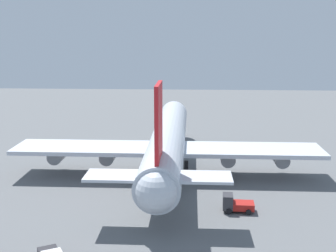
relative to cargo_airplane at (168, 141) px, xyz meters
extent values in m
plane|color=slate|center=(0.22, 0.00, -5.56)|extent=(233.52, 233.52, 0.00)
cylinder|color=silver|center=(0.22, 0.00, 0.11)|extent=(52.84, 6.05, 6.05)
sphere|color=silver|center=(26.64, 0.00, 0.11)|extent=(5.93, 5.93, 5.93)
sphere|color=silver|center=(-26.20, 0.00, 0.11)|extent=(5.14, 5.14, 5.14)
cube|color=red|center=(-21.97, 0.00, 7.98)|extent=(7.40, 0.50, 9.68)
cube|color=silver|center=(-23.03, -4.84, 1.02)|extent=(4.76, 9.08, 0.36)
cube|color=silver|center=(-23.03, 4.84, 1.02)|extent=(4.76, 9.08, 0.36)
cube|color=silver|center=(-2.42, -14.21, -0.80)|extent=(8.98, 24.79, 0.70)
cube|color=silver|center=(-2.42, 14.21, -0.80)|extent=(8.98, 24.79, 0.70)
cylinder|color=gray|center=(-1.42, -10.49, -2.42)|extent=(4.84, 2.54, 2.54)
cylinder|color=gray|center=(-1.42, -19.67, -2.42)|extent=(4.84, 2.54, 2.54)
cylinder|color=gray|center=(-1.42, 10.49, -2.42)|extent=(4.84, 2.54, 2.54)
cylinder|color=gray|center=(-1.42, 19.67, -2.42)|extent=(4.84, 2.54, 2.54)
cylinder|color=black|center=(17.13, 0.00, -4.24)|extent=(0.70, 0.70, 2.65)
cylinder|color=black|center=(-2.42, -3.33, -4.24)|extent=(0.70, 0.70, 2.65)
cylinder|color=black|center=(-2.42, 3.33, -4.24)|extent=(0.70, 0.70, 2.65)
cube|color=#333338|center=(-17.93, -9.37, -4.16)|extent=(2.30, 1.48, 2.02)
cube|color=#B21E19|center=(-18.03, -11.53, -4.71)|extent=(2.37, 3.05, 0.94)
cylinder|color=black|center=(-16.73, -9.56, -5.18)|extent=(0.31, 0.79, 0.78)
cylinder|color=black|center=(-19.15, -9.45, -5.18)|extent=(0.31, 0.79, 0.78)
cylinder|color=black|center=(-16.85, -12.24, -5.18)|extent=(0.31, 0.79, 0.78)
cylinder|color=black|center=(-19.27, -12.13, -5.18)|extent=(0.31, 0.79, 0.78)
cone|color=orange|center=(26.49, 0.90, -5.17)|extent=(0.55, 0.55, 0.78)
camera|label=1|loc=(-77.24, -4.16, 19.05)|focal=47.76mm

